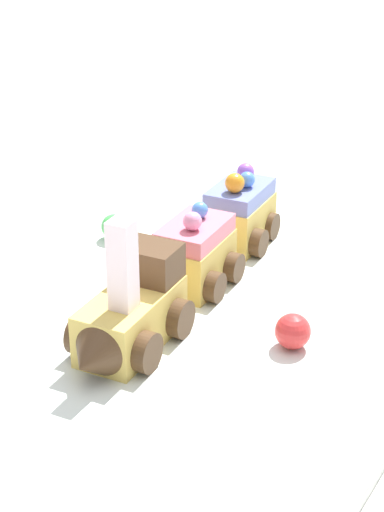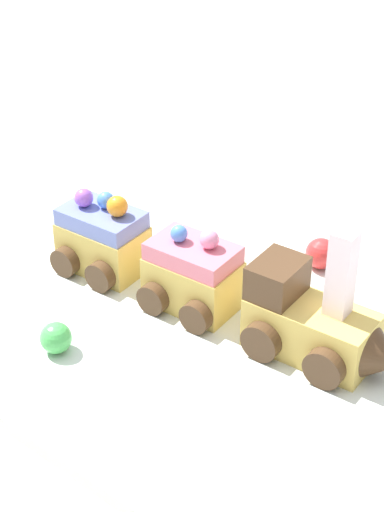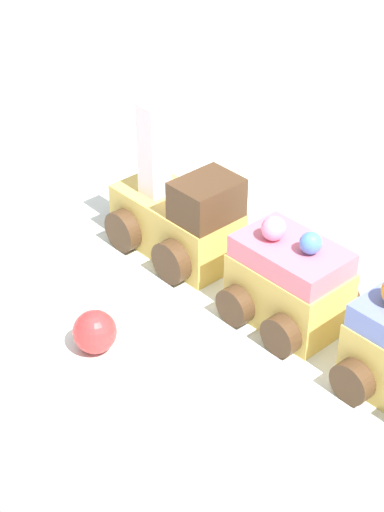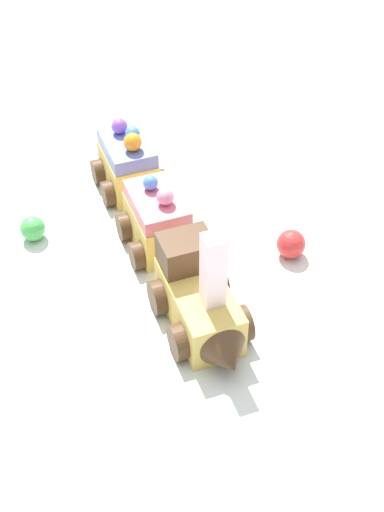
% 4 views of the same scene
% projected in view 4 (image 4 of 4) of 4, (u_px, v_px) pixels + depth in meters
% --- Properties ---
extents(ground_plane, '(10.00, 10.00, 0.00)m').
position_uv_depth(ground_plane, '(181.00, 267.00, 0.68)').
color(ground_plane, beige).
extents(display_board, '(0.74, 0.41, 0.01)m').
position_uv_depth(display_board, '(180.00, 262.00, 0.68)').
color(display_board, silver).
rests_on(display_board, ground_plane).
extents(cake_train_locomotive, '(0.13, 0.07, 0.11)m').
position_uv_depth(cake_train_locomotive, '(202.00, 304.00, 0.59)').
color(cake_train_locomotive, '#E0BC56').
rests_on(cake_train_locomotive, display_board).
extents(cake_car_strawberry, '(0.08, 0.07, 0.07)m').
position_uv_depth(cake_car_strawberry, '(158.00, 222.00, 0.67)').
color(cake_car_strawberry, '#E0BC56').
rests_on(cake_car_strawberry, display_board).
extents(cake_car_blueberry, '(0.08, 0.07, 0.08)m').
position_uv_depth(cake_car_blueberry, '(128.00, 165.00, 0.74)').
color(cake_car_blueberry, '#E0BC56').
rests_on(cake_car_blueberry, display_board).
extents(gumball_green, '(0.02, 0.02, 0.02)m').
position_uv_depth(gumball_green, '(33.00, 228.00, 0.69)').
color(gumball_green, '#4CBC56').
rests_on(gumball_green, display_board).
extents(gumball_red, '(0.03, 0.03, 0.03)m').
position_uv_depth(gumball_red, '(291.00, 244.00, 0.67)').
color(gumball_red, red).
rests_on(gumball_red, display_board).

